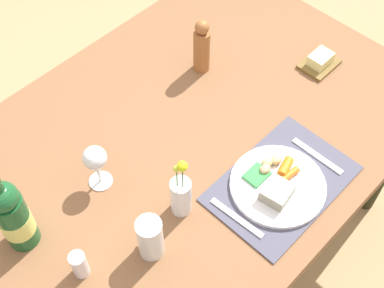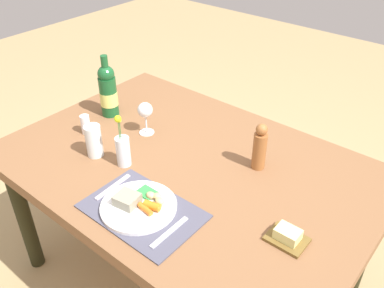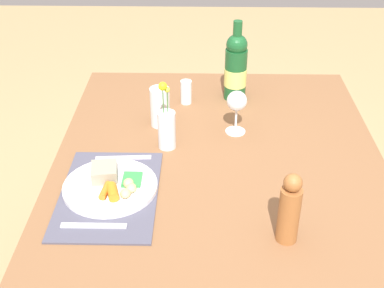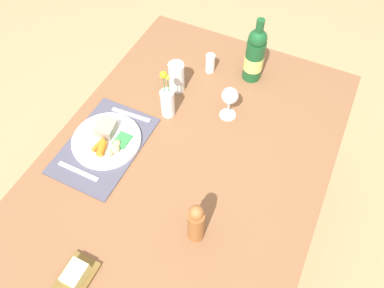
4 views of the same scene
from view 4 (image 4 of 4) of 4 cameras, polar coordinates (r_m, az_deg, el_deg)
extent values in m
plane|color=tan|center=(2.09, -0.84, -13.69)|extent=(8.00, 8.00, 0.00)
cube|color=brown|center=(1.45, -1.18, -3.42)|extent=(1.54, 1.05, 0.05)
cylinder|color=black|center=(2.24, -3.34, 9.18)|extent=(0.07, 0.07, 0.68)
cylinder|color=black|center=(2.10, 18.27, 1.32)|extent=(0.07, 0.07, 0.68)
cube|color=#4B4A5B|center=(1.51, -13.43, -0.18)|extent=(0.42, 0.28, 0.01)
cylinder|color=white|center=(1.51, -13.07, 0.57)|extent=(0.28, 0.28, 0.01)
cube|color=gray|center=(1.51, -13.20, 2.40)|extent=(0.09, 0.09, 0.04)
cylinder|color=orange|center=(1.48, -14.28, -0.12)|extent=(0.07, 0.03, 0.02)
cylinder|color=orange|center=(1.46, -13.80, -0.67)|extent=(0.07, 0.04, 0.03)
ellipsoid|color=tan|center=(1.47, -11.58, 0.05)|extent=(0.04, 0.03, 0.02)
ellipsoid|color=tan|center=(1.45, -11.71, -0.79)|extent=(0.04, 0.03, 0.02)
ellipsoid|color=#DBB777|center=(1.45, -12.68, -1.32)|extent=(0.04, 0.03, 0.02)
cube|color=green|center=(1.48, -10.75, 0.58)|extent=(0.07, 0.06, 0.01)
cube|color=silver|center=(1.58, -9.42, 4.47)|extent=(0.03, 0.18, 0.00)
cube|color=silver|center=(1.46, -17.18, -4.06)|extent=(0.02, 0.18, 0.00)
cylinder|color=white|center=(1.72, 2.83, 12.37)|extent=(0.04, 0.04, 0.09)
cylinder|color=silver|center=(1.53, -3.79, 6.30)|extent=(0.06, 0.06, 0.13)
cylinder|color=#3F7233|center=(1.50, -3.59, 7.43)|extent=(0.00, 0.00, 0.21)
sphere|color=#CCD83A|center=(1.43, -3.81, 10.23)|extent=(0.02, 0.02, 0.02)
cylinder|color=#3F7233|center=(1.50, -4.19, 7.58)|extent=(0.00, 0.00, 0.22)
sphere|color=#D2E11A|center=(1.42, -4.46, 10.62)|extent=(0.03, 0.03, 0.03)
cylinder|color=white|center=(1.57, 5.52, 4.51)|extent=(0.07, 0.07, 0.00)
cylinder|color=white|center=(1.54, 5.65, 5.58)|extent=(0.01, 0.01, 0.09)
sphere|color=white|center=(1.48, 5.89, 7.44)|extent=(0.07, 0.07, 0.07)
cube|color=brown|center=(1.30, -17.34, -18.86)|extent=(0.13, 0.10, 0.01)
cube|color=#E9E893|center=(1.28, -17.63, -18.54)|extent=(0.08, 0.06, 0.04)
cylinder|color=#9E5F30|center=(1.22, 0.63, -12.50)|extent=(0.06, 0.06, 0.16)
sphere|color=#9E5F30|center=(1.13, 0.68, -10.53)|extent=(0.05, 0.05, 0.05)
cylinder|color=#185327|center=(1.68, 9.55, 12.66)|extent=(0.08, 0.08, 0.20)
sphere|color=#185327|center=(1.60, 10.14, 15.77)|extent=(0.08, 0.08, 0.08)
cylinder|color=#185327|center=(1.57, 10.41, 17.14)|extent=(0.03, 0.03, 0.08)
cylinder|color=#DBDE6D|center=(1.68, 9.50, 12.41)|extent=(0.09, 0.09, 0.07)
cylinder|color=silver|center=(1.62, -2.41, 10.30)|extent=(0.07, 0.07, 0.14)
cylinder|color=silver|center=(1.64, -2.37, 9.59)|extent=(0.06, 0.06, 0.08)
camera|label=1|loc=(1.73, -21.96, 56.32)|focal=49.43mm
camera|label=2|loc=(1.43, -74.62, 9.30)|focal=38.71mm
camera|label=3|loc=(0.77, -87.63, -35.21)|focal=48.62mm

